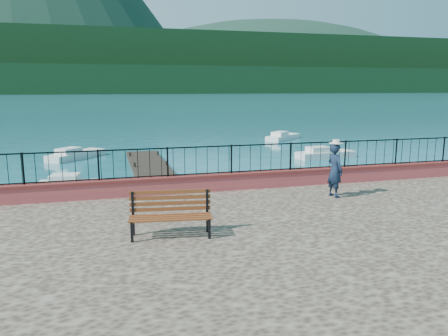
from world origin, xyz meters
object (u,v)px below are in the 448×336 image
park_bench (171,224)px  boat_2 (326,152)px  boat_5 (283,135)px  boat_0 (77,182)px  person (335,170)px  boat_3 (76,152)px

park_bench → boat_2: park_bench is taller
boat_5 → boat_0: bearing=-176.7°
park_bench → person: size_ratio=1.16×
person → boat_0: person is taller
park_bench → boat_0: 11.15m
person → boat_2: person is taller
boat_0 → boat_2: size_ratio=0.87×
boat_0 → boat_3: same height
boat_0 → boat_2: same height
park_bench → boat_5: size_ratio=0.47×
boat_0 → boat_2: bearing=28.4°
boat_3 → person: bearing=-113.2°
person → boat_3: person is taller
boat_5 → boat_2: bearing=-136.7°
park_bench → boat_2: bearing=59.4°
person → boat_2: size_ratio=0.43×
park_bench → boat_2: size_ratio=0.50×
boat_0 → boat_2: (15.64, 5.43, 0.00)m
boat_2 → boat_3: size_ratio=0.93×
park_bench → person: (5.68, 2.39, 0.55)m
boat_2 → boat_0: bearing=-167.0°
park_bench → boat_2: 20.75m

